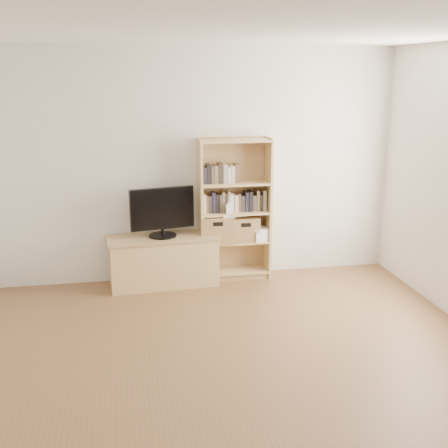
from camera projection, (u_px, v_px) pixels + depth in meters
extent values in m
cube|color=brown|center=(248.00, 388.00, 4.25)|extent=(4.50, 5.00, 0.01)
cube|color=white|center=(199.00, 166.00, 6.29)|extent=(4.50, 0.02, 2.60)
cube|color=white|center=(252.00, 26.00, 3.57)|extent=(4.50, 5.00, 0.01)
cube|color=tan|center=(164.00, 262.00, 6.27)|extent=(1.21, 0.52, 0.54)
cube|color=tan|center=(235.00, 210.00, 6.34)|extent=(0.81, 0.29, 1.62)
cube|color=black|center=(162.00, 212.00, 6.12)|extent=(0.71, 0.19, 0.56)
cube|color=beige|center=(234.00, 202.00, 6.34)|extent=(0.78, 0.16, 0.21)
cube|color=beige|center=(219.00, 174.00, 6.22)|extent=(0.38, 0.15, 0.20)
cube|color=white|center=(228.00, 209.00, 6.23)|extent=(0.06, 0.04, 0.11)
cube|color=#A27F49|center=(216.00, 229.00, 6.36)|extent=(0.38, 0.31, 0.31)
cube|color=#A27F49|center=(243.00, 228.00, 6.42)|extent=(0.34, 0.28, 0.28)
cube|color=white|center=(233.00, 214.00, 6.33)|extent=(0.34, 0.27, 0.02)
cube|color=silver|center=(258.00, 234.00, 6.47)|extent=(0.24, 0.31, 0.12)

